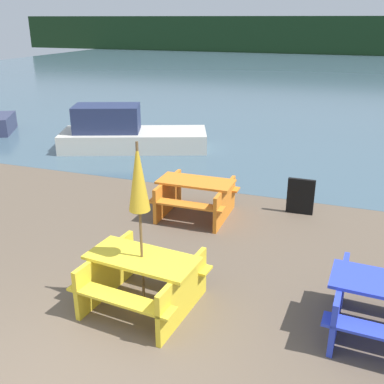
{
  "coord_description": "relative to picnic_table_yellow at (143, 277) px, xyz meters",
  "views": [
    {
      "loc": [
        2.6,
        -2.86,
        3.8
      ],
      "look_at": [
        0.05,
        4.3,
        0.85
      ],
      "focal_mm": 42.0,
      "sensor_mm": 36.0,
      "label": 1
    }
  ],
  "objects": [
    {
      "name": "picnic_table_orange",
      "position": [
        -0.33,
        3.18,
        -0.01
      ],
      "size": [
        1.51,
        1.39,
        0.76
      ],
      "rotation": [
        0.0,
        0.0,
        -0.0
      ],
      "color": "orange",
      "rests_on": "ground_plane"
    },
    {
      "name": "far_treeline",
      "position": [
        -0.16,
        49.68,
        1.54
      ],
      "size": [
        80.0,
        1.6,
        4.0
      ],
      "color": "#193319",
      "rests_on": "water"
    },
    {
      "name": "picnic_table_yellow",
      "position": [
        0.0,
        0.0,
        0.0
      ],
      "size": [
        1.66,
        1.53,
        0.78
      ],
      "rotation": [
        0.0,
        0.0,
        -0.1
      ],
      "color": "yellow",
      "rests_on": "ground_plane"
    },
    {
      "name": "water",
      "position": [
        -0.16,
        29.68,
        -0.46
      ],
      "size": [
        60.0,
        50.0,
        0.0
      ],
      "color": "#425B6B",
      "rests_on": "ground_plane"
    },
    {
      "name": "boat",
      "position": [
        -4.01,
        7.24,
        0.02
      ],
      "size": [
        4.71,
        3.07,
        1.35
      ],
      "rotation": [
        0.0,
        0.0,
        0.36
      ],
      "color": "beige",
      "rests_on": "water"
    },
    {
      "name": "umbrella_gold",
      "position": [
        0.0,
        0.0,
        1.44
      ],
      "size": [
        0.28,
        0.28,
        2.39
      ],
      "color": "brown",
      "rests_on": "ground_plane"
    },
    {
      "name": "signboard",
      "position": [
        1.67,
        4.01,
        -0.09
      ],
      "size": [
        0.55,
        0.08,
        0.75
      ],
      "color": "black",
      "rests_on": "ground_plane"
    }
  ]
}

